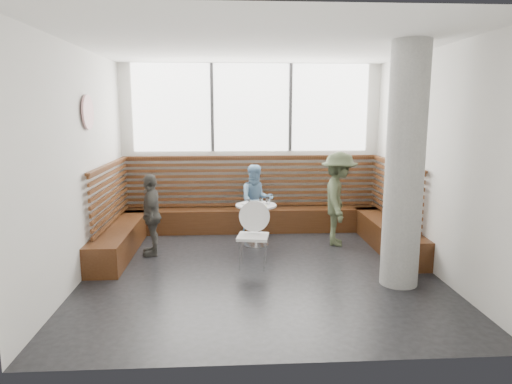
{
  "coord_description": "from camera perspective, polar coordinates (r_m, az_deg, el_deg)",
  "views": [
    {
      "loc": [
        -0.44,
        -6.38,
        2.34
      ],
      "look_at": [
        0.0,
        1.0,
        1.0
      ],
      "focal_mm": 32.0,
      "sensor_mm": 36.0,
      "label": 1
    }
  ],
  "objects": [
    {
      "name": "cafe_chair",
      "position": [
        6.84,
        -0.41,
        -4.66
      ],
      "size": [
        0.47,
        0.46,
        0.98
      ],
      "rotation": [
        0.0,
        0.0,
        -0.17
      ],
      "color": "white",
      "rests_on": "ground"
    },
    {
      "name": "booth",
      "position": [
        8.39,
        -0.31,
        -3.05
      ],
      "size": [
        5.0,
        2.5,
        1.44
      ],
      "color": "#3E210F",
      "rests_on": "ground"
    },
    {
      "name": "glass_mid",
      "position": [
        7.83,
        0.67,
        -1.2
      ],
      "size": [
        0.07,
        0.07,
        0.11
      ],
      "primitive_type": "cylinder",
      "color": "white",
      "rests_on": "cafe_table"
    },
    {
      "name": "child_left",
      "position": [
        7.57,
        -12.94,
        -2.77
      ],
      "size": [
        0.42,
        0.81,
        1.33
      ],
      "primitive_type": "imported",
      "rotation": [
        0.0,
        0.0,
        -1.44
      ],
      "color": "#4B4A44",
      "rests_on": "ground"
    },
    {
      "name": "plate_near",
      "position": [
        7.91,
        -1.18,
        -1.44
      ],
      "size": [
        0.22,
        0.22,
        0.02
      ],
      "primitive_type": "cylinder",
      "color": "white",
      "rests_on": "cafe_table"
    },
    {
      "name": "plate_far",
      "position": [
        7.94,
        0.27,
        -1.4
      ],
      "size": [
        0.2,
        0.2,
        0.01
      ],
      "primitive_type": "cylinder",
      "color": "white",
      "rests_on": "cafe_table"
    },
    {
      "name": "child_back",
      "position": [
        8.5,
        0.03,
        -1.07
      ],
      "size": [
        0.72,
        0.59,
        1.34
      ],
      "primitive_type": "imported",
      "rotation": [
        0.0,
        0.0,
        0.14
      ],
      "color": "#719DC5",
      "rests_on": "ground"
    },
    {
      "name": "menu_card",
      "position": [
        7.72,
        0.55,
        -1.78
      ],
      "size": [
        0.23,
        0.17,
        0.0
      ],
      "primitive_type": "cube",
      "rotation": [
        0.0,
        0.0,
        -0.12
      ],
      "color": "#A5C64C",
      "rests_on": "cafe_table"
    },
    {
      "name": "room",
      "position": [
        6.44,
        0.53,
        3.7
      ],
      "size": [
        5.0,
        5.0,
        3.2
      ],
      "color": "silver",
      "rests_on": "ground"
    },
    {
      "name": "glass_left",
      "position": [
        7.75,
        -0.98,
        -1.32
      ],
      "size": [
        0.07,
        0.07,
        0.11
      ],
      "primitive_type": "cylinder",
      "color": "white",
      "rests_on": "cafe_table"
    },
    {
      "name": "adult_man",
      "position": [
        8.03,
        10.27,
        -0.83
      ],
      "size": [
        0.83,
        1.17,
        1.63
      ],
      "primitive_type": "imported",
      "rotation": [
        0.0,
        0.0,
        1.34
      ],
      "color": "#424D33",
      "rests_on": "ground"
    },
    {
      "name": "wall_art",
      "position": [
        7.07,
        -20.29,
        9.33
      ],
      "size": [
        0.03,
        0.5,
        0.5
      ],
      "primitive_type": "cylinder",
      "rotation": [
        0.0,
        1.57,
        0.0
      ],
      "color": "white",
      "rests_on": "room"
    },
    {
      "name": "glass_right",
      "position": [
        7.9,
        1.51,
        -1.08
      ],
      "size": [
        0.07,
        0.07,
        0.12
      ],
      "primitive_type": "cylinder",
      "color": "white",
      "rests_on": "cafe_table"
    },
    {
      "name": "concrete_column",
      "position": [
        6.26,
        18.1,
        2.98
      ],
      "size": [
        0.5,
        0.5,
        3.2
      ],
      "primitive_type": "cylinder",
      "color": "gray",
      "rests_on": "ground"
    },
    {
      "name": "cafe_table",
      "position": [
        7.89,
        -0.0,
        -3.05
      ],
      "size": [
        0.71,
        0.71,
        0.73
      ],
      "color": "silver",
      "rests_on": "ground"
    }
  ]
}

